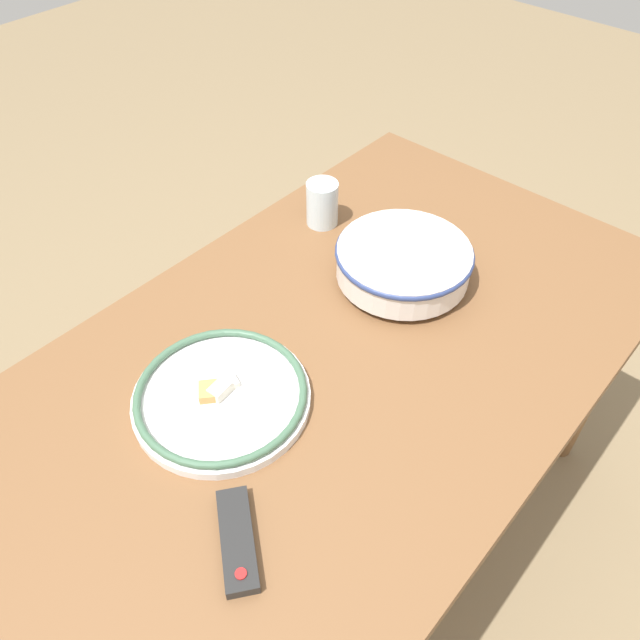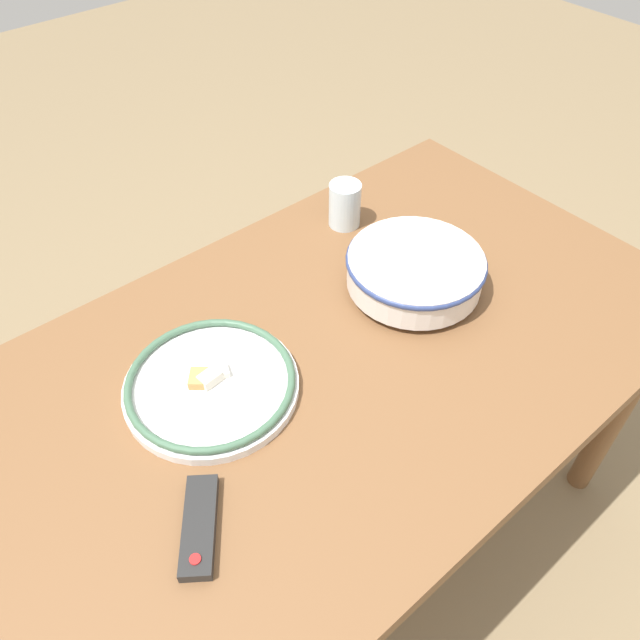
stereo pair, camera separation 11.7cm
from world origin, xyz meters
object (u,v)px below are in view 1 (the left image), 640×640
at_px(food_plate, 221,396).
at_px(tv_remote, 237,540).
at_px(noodle_bowl, 403,262).
at_px(drinking_glass, 322,203).

xyz_separation_m(food_plate, tv_remote, (0.16, 0.21, -0.01)).
relative_size(noodle_bowl, drinking_glass, 2.70).
height_order(noodle_bowl, drinking_glass, drinking_glass).
xyz_separation_m(noodle_bowl, tv_remote, (0.62, 0.16, -0.04)).
distance_m(noodle_bowl, drinking_glass, 0.26).
distance_m(food_plate, tv_remote, 0.26).
xyz_separation_m(noodle_bowl, food_plate, (0.46, -0.04, -0.03)).
relative_size(tv_remote, drinking_glass, 1.48).
bearing_deg(noodle_bowl, tv_remote, 14.85).
xyz_separation_m(food_plate, drinking_glass, (-0.50, -0.21, 0.04)).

